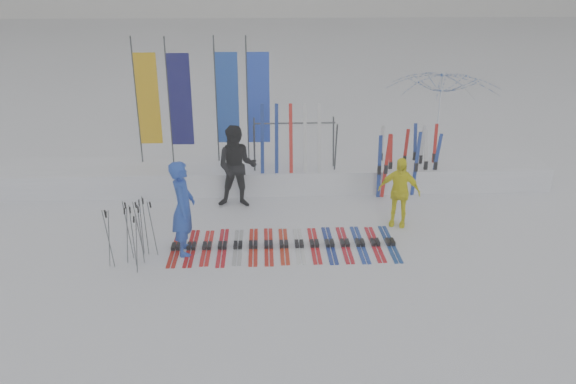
{
  "coord_description": "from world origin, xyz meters",
  "views": [
    {
      "loc": [
        -0.3,
        -9.16,
        5.27
      ],
      "look_at": [
        0.2,
        1.6,
        1.0
      ],
      "focal_mm": 35.0,
      "sensor_mm": 36.0,
      "label": 1
    }
  ],
  "objects_px": {
    "tent_canopy": "(440,119)",
    "person_blue": "(183,208)",
    "person_yellow": "(399,192)",
    "person_black": "(237,167)",
    "ski_rack": "(295,139)",
    "ski_row": "(284,245)"
  },
  "relations": [
    {
      "from": "person_yellow",
      "to": "ski_row",
      "type": "distance_m",
      "value": 2.81
    },
    {
      "from": "person_yellow",
      "to": "ski_rack",
      "type": "bearing_deg",
      "value": 155.37
    },
    {
      "from": "person_blue",
      "to": "ski_row",
      "type": "distance_m",
      "value": 2.18
    },
    {
      "from": "person_black",
      "to": "person_yellow",
      "type": "bearing_deg",
      "value": -15.44
    },
    {
      "from": "ski_row",
      "to": "person_yellow",
      "type": "bearing_deg",
      "value": 20.38
    },
    {
      "from": "person_yellow",
      "to": "tent_canopy",
      "type": "relative_size",
      "value": 0.5
    },
    {
      "from": "ski_row",
      "to": "person_black",
      "type": "bearing_deg",
      "value": 114.98
    },
    {
      "from": "person_yellow",
      "to": "person_blue",
      "type": "bearing_deg",
      "value": -145.98
    },
    {
      "from": "person_blue",
      "to": "person_yellow",
      "type": "distance_m",
      "value": 4.65
    },
    {
      "from": "person_black",
      "to": "ski_rack",
      "type": "distance_m",
      "value": 1.72
    },
    {
      "from": "ski_rack",
      "to": "ski_row",
      "type": "bearing_deg",
      "value": -97.15
    },
    {
      "from": "person_blue",
      "to": "person_black",
      "type": "distance_m",
      "value": 2.53
    },
    {
      "from": "tent_canopy",
      "to": "person_yellow",
      "type": "bearing_deg",
      "value": -117.59
    },
    {
      "from": "tent_canopy",
      "to": "ski_row",
      "type": "distance_m",
      "value": 6.73
    },
    {
      "from": "ski_rack",
      "to": "tent_canopy",
      "type": "bearing_deg",
      "value": 22.05
    },
    {
      "from": "person_blue",
      "to": "person_black",
      "type": "xyz_separation_m",
      "value": [
        0.95,
        2.35,
        0.02
      ]
    },
    {
      "from": "tent_canopy",
      "to": "ski_row",
      "type": "bearing_deg",
      "value": -133.58
    },
    {
      "from": "person_blue",
      "to": "person_yellow",
      "type": "bearing_deg",
      "value": -76.89
    },
    {
      "from": "person_yellow",
      "to": "ski_row",
      "type": "bearing_deg",
      "value": -139.37
    },
    {
      "from": "tent_canopy",
      "to": "ski_rack",
      "type": "distance_m",
      "value": 4.49
    },
    {
      "from": "ski_row",
      "to": "person_blue",
      "type": "bearing_deg",
      "value": -175.31
    },
    {
      "from": "tent_canopy",
      "to": "person_blue",
      "type": "bearing_deg",
      "value": -142.85
    }
  ]
}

